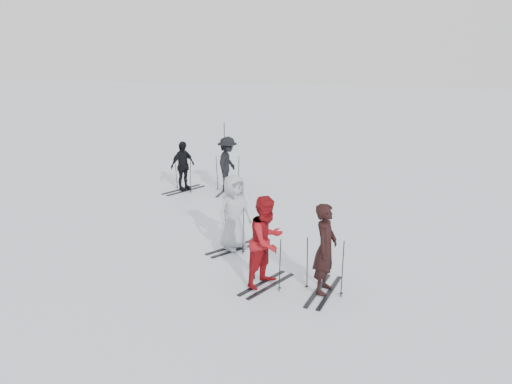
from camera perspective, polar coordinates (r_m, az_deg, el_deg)
ground at (r=13.82m, az=-1.08°, el=-5.09°), size 120.00×120.00×0.00m
skier_near_dark at (r=10.52m, az=7.92°, el=-6.55°), size 0.57×0.77×1.94m
skier_red at (r=10.71m, az=1.23°, el=-5.78°), size 1.10×1.20×2.00m
skier_grey at (r=12.68m, az=-2.53°, el=-2.44°), size 1.05×1.13×1.94m
skier_uphill_left at (r=18.24m, az=-8.36°, el=2.90°), size 0.86×1.13×1.79m
skier_uphill_far at (r=17.98m, az=-3.27°, el=3.14°), size 0.75×1.28×1.96m
skis_near_dark at (r=10.65m, az=7.85°, el=-8.26°), size 1.83×1.16×1.25m
skis_red at (r=10.87m, az=1.22°, el=-7.78°), size 1.83×1.46×1.18m
skis_grey at (r=12.80m, az=-2.51°, el=-3.95°), size 1.88×1.69×1.22m
skis_uphill_left at (r=18.29m, az=-8.33°, el=2.19°), size 2.05×1.68×1.32m
skis_uphill_far at (r=18.06m, az=-3.25°, el=2.16°), size 1.84×1.00×1.33m
piste_marker at (r=23.42m, az=-3.63°, el=5.84°), size 0.05×0.05×1.72m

